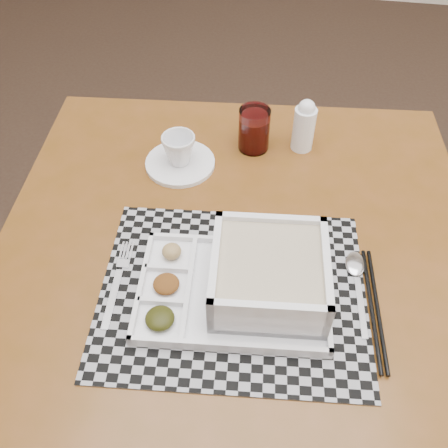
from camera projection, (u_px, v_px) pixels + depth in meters
The scene contains 11 objects.
floor at pixel (288, 343), 1.54m from camera, with size 5.00×5.00×0.00m, color #302018.
dining_table at pixel (236, 267), 0.98m from camera, with size 0.99×0.99×0.68m.
placemat at pixel (233, 291), 0.86m from camera, with size 0.45×0.37×0.00m, color #96969D.
serving_tray at pixel (258, 279), 0.83m from camera, with size 0.34×0.25×0.09m.
fork at pixel (119, 281), 0.87m from camera, with size 0.04×0.19×0.00m.
spoon at pixel (356, 270), 0.88m from camera, with size 0.04×0.18×0.01m.
chopsticks at pixel (374, 308), 0.83m from camera, with size 0.04×0.24×0.01m.
saucer at pixel (180, 163), 1.07m from camera, with size 0.15×0.15×0.01m, color white.
cup at pixel (179, 149), 1.05m from camera, with size 0.07×0.07×0.07m, color white.
juice_glass at pixel (254, 131), 1.08m from camera, with size 0.07×0.07×0.10m.
creamer_bottle at pixel (304, 126), 1.07m from camera, with size 0.05×0.05×0.12m.
Camera 1 is at (-0.07, -0.78, 1.39)m, focal length 40.00 mm.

